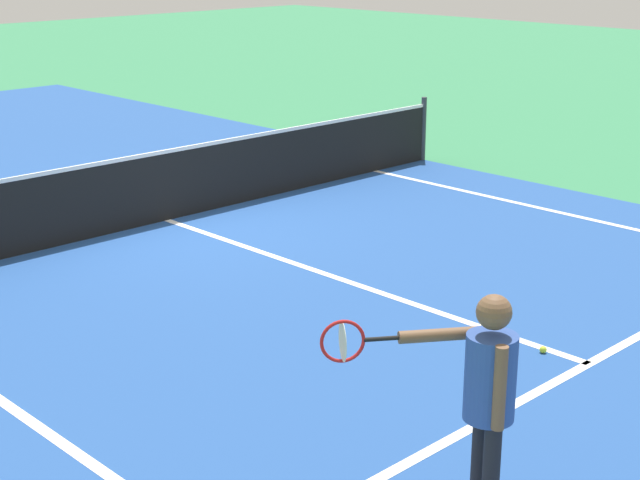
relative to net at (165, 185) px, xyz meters
name	(u,v)px	position (x,y,z in m)	size (l,w,h in m)	color
ground_plane	(167,220)	(0.00, 0.00, -0.49)	(60.00, 60.00, 0.00)	#337F51
court_surface_inbounds	(167,220)	(0.00, 0.00, -0.49)	(10.62, 24.40, 0.00)	#234C93
line_service_near	(589,364)	(0.00, -6.40, -0.49)	(8.22, 0.10, 0.01)	white
line_center_service	(335,277)	(0.00, -3.20, -0.49)	(0.10, 6.40, 0.01)	white
net	(165,185)	(0.00, 0.00, 0.00)	(10.68, 0.09, 1.07)	#33383D
player_near	(485,388)	(-2.76, -7.25, 0.50)	(0.92, 0.93, 1.61)	black
tennis_ball_mid_court	(543,350)	(-0.09, -5.98, -0.46)	(0.07, 0.07, 0.07)	#CCE033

